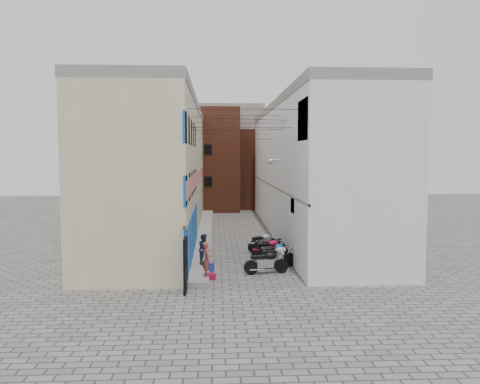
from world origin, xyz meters
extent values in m
plane|color=#5C5957|center=(0.00, 0.00, 0.00)|extent=(90.00, 90.00, 0.00)
cube|color=gray|center=(-2.05, 13.00, 0.12)|extent=(0.90, 26.00, 0.25)
cube|color=#C2B892|center=(-5.00, 13.00, 4.25)|extent=(5.00, 26.00, 8.50)
cube|color=#E07E80|center=(-2.54, 13.00, 4.00)|extent=(0.10, 26.00, 0.80)
cube|color=#0C51B4|center=(-2.53, 4.90, 1.30)|extent=(0.12, 10.20, 2.40)
cube|color=#0C51B4|center=(-2.55, 4.90, 5.30)|extent=(0.10, 10.20, 4.00)
cube|color=gray|center=(-5.00, 13.00, 8.75)|extent=(5.10, 26.00, 0.50)
cube|color=black|center=(-2.52, -0.40, 1.10)|extent=(0.10, 1.20, 2.20)
cube|color=silver|center=(5.00, 13.00, 4.25)|extent=(5.00, 26.00, 8.50)
cube|color=#0C51B4|center=(2.55, 1.50, 7.00)|extent=(0.10, 2.40, 1.80)
cube|color=white|center=(2.56, 4.00, 3.00)|extent=(0.08, 1.00, 0.70)
cylinder|color=#B2B2B7|center=(2.15, 7.00, 5.20)|extent=(0.80, 0.06, 0.06)
sphere|color=#B2B2B7|center=(1.75, 7.00, 5.10)|extent=(0.28, 0.28, 0.28)
cube|color=gray|center=(5.00, 13.00, 8.75)|extent=(5.10, 26.00, 0.50)
cube|color=gray|center=(2.54, 13.00, 3.40)|extent=(0.10, 26.00, 0.12)
cube|color=brown|center=(-2.00, 28.00, 5.00)|extent=(6.00, 6.00, 10.00)
cube|color=brown|center=(3.00, 30.00, 4.00)|extent=(5.00, 6.00, 8.00)
cube|color=gray|center=(0.00, 34.00, 5.50)|extent=(8.00, 5.00, 11.00)
cube|color=black|center=(0.00, 25.20, 1.20)|extent=(2.00, 0.30, 2.40)
cylinder|color=black|center=(0.00, 2.00, 7.50)|extent=(5.20, 0.02, 0.02)
cylinder|color=black|center=(0.00, 4.00, 6.80)|extent=(5.20, 0.02, 0.02)
cylinder|color=black|center=(0.00, 6.50, 7.20)|extent=(5.20, 0.02, 0.02)
cylinder|color=black|center=(0.00, 9.00, 7.80)|extent=(5.20, 0.02, 0.02)
cylinder|color=black|center=(0.00, 12.00, 6.50)|extent=(5.20, 0.02, 0.02)
cylinder|color=black|center=(0.00, 15.00, 7.00)|extent=(5.20, 0.02, 0.02)
cylinder|color=black|center=(0.00, 5.00, 7.30)|extent=(5.65, 2.07, 0.02)
cylinder|color=black|center=(0.00, 8.00, 6.90)|extent=(5.80, 1.58, 0.02)
imported|color=#973E37|center=(-1.70, 1.00, 1.00)|extent=(0.45, 0.60, 1.51)
imported|color=#303448|center=(-1.86, 3.35, 0.98)|extent=(0.60, 0.74, 1.45)
cylinder|color=#2131A5|center=(-1.55, 2.23, 0.27)|extent=(0.39, 0.39, 0.55)
cylinder|color=#2159A7|center=(-1.55, 2.27, 0.25)|extent=(0.39, 0.39, 0.51)
cube|color=#A60B2D|center=(-1.55, 1.41, 0.13)|extent=(0.50, 0.42, 0.27)
camera|label=1|loc=(-1.29, -18.87, 5.47)|focal=35.00mm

